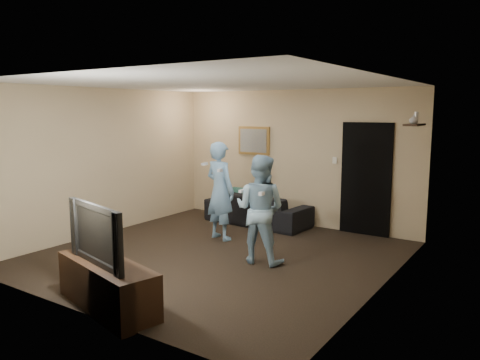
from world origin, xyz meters
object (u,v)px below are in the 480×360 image
Objects in this scene: wii_player_left at (220,191)px; television at (105,233)px; sofa at (258,208)px; tv_console at (107,286)px; wii_player_right at (260,209)px.

television is at bearing -78.23° from wii_player_left.
sofa is 1.36× the size of tv_console.
wii_player_left is (-0.63, 3.02, -0.02)m from television.
television is 0.70× the size of wii_player_left.
wii_player_left reaches higher than wii_player_right.
television is 3.08m from wii_player_left.
tv_console is 3.14m from wii_player_left.
television reaches higher than sofa.
sofa is 1.24× the size of wii_player_left.
wii_player_right is at bearing 126.48° from sofa.
sofa is 4.39m from television.
sofa is at bearing 91.46° from wii_player_left.
television is 0.74× the size of wii_player_right.
television is (0.66, -4.30, 0.56)m from sofa.
wii_player_left reaches higher than television.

